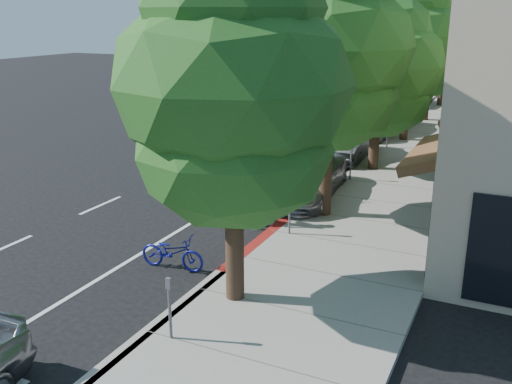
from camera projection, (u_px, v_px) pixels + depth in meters
The scene contains 17 objects.
ground at pixel (240, 261), 14.65m from camera, with size 120.00×120.00×0.00m, color black.
sidewalk at pixel (397, 187), 20.59m from camera, with size 4.60×56.00×0.15m, color gray.
curb at pixel (336, 180), 21.53m from camera, with size 0.30×56.00×0.15m, color #9E998E.
curb_red_segment at pixel (257, 245), 15.49m from camera, with size 0.32×4.00×0.15m, color maroon.
street_tree_0 at pixel (233, 89), 11.15m from camera, with size 4.82×4.82×7.64m.
street_tree_1 at pixel (330, 51), 16.21m from camera, with size 4.82×4.82×8.16m.
street_tree_2 at pixel (379, 67), 21.66m from camera, with size 4.99×4.99×6.97m.
street_tree_3 at pixel (411, 38), 26.58m from camera, with size 4.62×4.62×7.98m.
street_tree_4 at pixel (431, 47), 31.96m from camera, with size 5.12×5.12×7.20m.
street_tree_5 at pixel (446, 41), 37.12m from camera, with size 4.21×4.21×6.98m.
cyclist at pixel (255, 200), 16.71m from camera, with size 0.63×0.41×1.73m, color white.
bicycle at pixel (172, 252), 14.11m from camera, with size 0.59×1.69×0.89m, color navy.
silver_suv at pixel (300, 178), 19.38m from camera, with size 2.46×5.33×1.48m, color #98979C.
dark_sedan at pixel (350, 143), 24.55m from camera, with size 1.53×4.38×1.44m, color black.
white_pickup at pixel (374, 117), 29.55m from camera, with size 2.59×6.36×1.85m, color #BBBBBB.
dark_suv_far at pixel (416, 96), 38.42m from camera, with size 1.81×4.50×1.53m, color black.
pedestrian at pixel (449, 147), 22.89m from camera, with size 0.78×0.61×1.61m, color black.
Camera 1 is at (6.13, -11.97, 6.11)m, focal length 40.00 mm.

